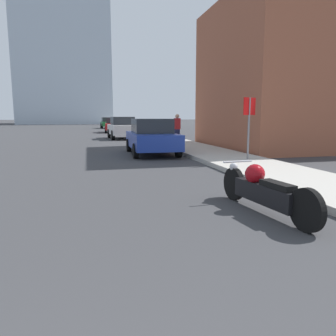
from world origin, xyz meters
The scene contains 9 objects.
sidewalk centered at (5.52, 40.00, 0.07)m, with size 2.46×240.00×0.15m.
brick_storefront centered at (13.06, 15.77, 3.71)m, with size 12.22×8.06×7.42m.
motorcycle centered at (3.25, 5.01, 0.40)m, with size 0.62×2.62×0.81m.
parked_car_blue centered at (3.09, 14.28, 0.78)m, with size 2.05×4.41×1.57m.
parked_car_white centered at (2.92, 25.02, 0.84)m, with size 2.10×4.18×1.65m.
parked_car_red centered at (3.02, 35.57, 0.79)m, with size 1.97×4.68×1.55m.
parked_car_green centered at (3.18, 48.39, 0.80)m, with size 1.97×3.96×1.58m.
stop_sign centered at (5.87, 10.64, 1.63)m, with size 0.57×0.26×2.16m.
pedestrian centered at (5.36, 18.30, 0.99)m, with size 0.36×0.23×1.65m.
Camera 1 is at (0.35, 0.04, 1.65)m, focal length 35.00 mm.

